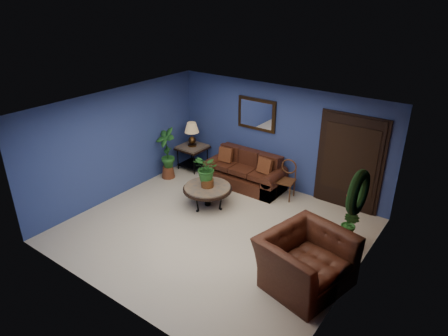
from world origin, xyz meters
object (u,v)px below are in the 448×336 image
Objects in this scene: end_table at (193,151)px; sofa at (246,174)px; armchair at (306,261)px; coffee_table at (207,189)px; side_chair at (287,177)px; table_lamp at (192,131)px.

sofa is at bearing 0.78° from end_table.
coffee_table is at bearing 82.70° from armchair.
sofa is 2.13× the size of side_chair.
end_table is at bearing 139.51° from coffee_table.
armchair is (4.45, -2.42, -0.04)m from end_table.
armchair is at bearing -28.55° from end_table.
coffee_table is at bearing -40.49° from end_table.
sofa is 3.68m from armchair.
armchair reaches higher than coffee_table.
armchair is at bearing -41.65° from sofa.
side_chair is (1.23, 1.39, 0.11)m from coffee_table.
sofa is 1.86m from table_lamp.
side_chair is at bearing 1.37° from table_lamp.
table_lamp is (-1.55, 1.32, 0.64)m from coffee_table.
table_lamp is at bearing 172.37° from side_chair.
table_lamp is 0.68× the size of side_chair.
end_table is at bearing 74.88° from armchair.
coffee_table is at bearing -140.52° from side_chair.
coffee_table is 3.10m from armchair.
side_chair is at bearing 2.29° from sofa.
sofa is 3.13× the size of table_lamp.
armchair is at bearing -65.17° from side_chair.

